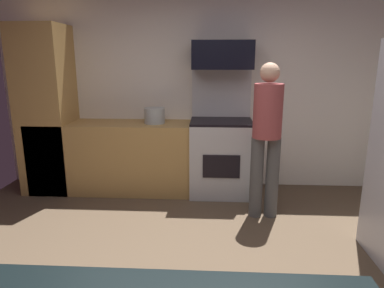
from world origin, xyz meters
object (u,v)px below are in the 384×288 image
microwave (223,55)px  person_cook (267,134)px  oven_range (221,153)px  stock_pot (155,116)px

microwave → person_cook: bearing=-59.4°
oven_range → person_cook: size_ratio=0.95×
microwave → stock_pot: size_ratio=2.86×
microwave → person_cook: 1.20m
oven_range → person_cook: (0.45, -0.68, 0.41)m
microwave → stock_pot: microwave is taller
oven_range → microwave: bearing=90.0°
oven_range → person_cook: 0.92m
stock_pot → person_cook: bearing=-28.1°
person_cook → stock_pot: person_cook is taller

